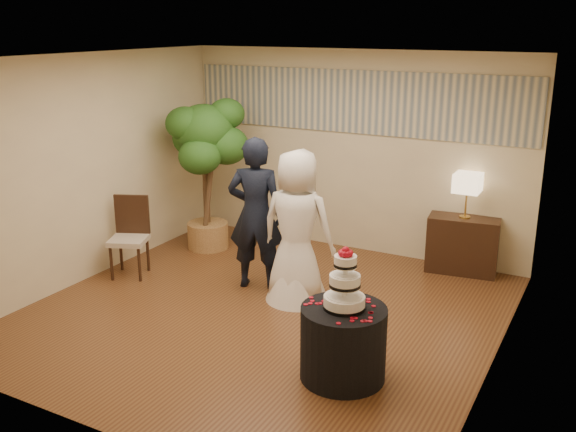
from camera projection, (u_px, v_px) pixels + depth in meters
The scene contains 15 objects.
floor at pixel (263, 313), 7.23m from camera, with size 5.00×5.00×0.00m, color brown.
ceiling at pixel (260, 58), 6.41m from camera, with size 5.00×5.00×0.00m, color white.
wall_back at pixel (353, 152), 8.93m from camera, with size 5.00×0.06×2.80m, color beige.
wall_front at pixel (90, 270), 4.71m from camera, with size 5.00×0.06×2.80m, color beige.
wall_left at pixel (88, 168), 7.95m from camera, with size 0.06×5.00×2.80m, color beige.
wall_right at pixel (505, 227), 5.69m from camera, with size 0.06×5.00×2.80m, color beige.
mural_border at pixel (354, 102), 8.71m from camera, with size 4.90×0.02×0.85m, color #A1A292.
groom at pixel (256, 214), 7.69m from camera, with size 0.68×0.45×1.87m, color black.
bride at pixel (297, 227), 7.33m from camera, with size 0.88×0.74×1.80m, color white.
cake_table at pixel (343, 343), 5.83m from camera, with size 0.78×0.78×0.70m, color black.
wedding_cake at pixel (345, 278), 5.64m from camera, with size 0.38×0.38×0.58m, color white, non-canonical shape.
console at pixel (462, 245), 8.31m from camera, with size 0.89×0.40×0.74m, color black.
table_lamp at pixel (467, 196), 8.12m from camera, with size 0.32×0.32×0.58m, color #D7B98E, non-canonical shape.
ficus_tree at pixel (206, 174), 9.00m from camera, with size 1.04×1.04×2.19m, color #26561B, non-canonical shape.
side_chair at pixel (128, 238), 8.15m from camera, with size 0.47×0.49×1.02m, color black, non-canonical shape.
Camera 1 is at (3.37, -5.68, 3.16)m, focal length 40.00 mm.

